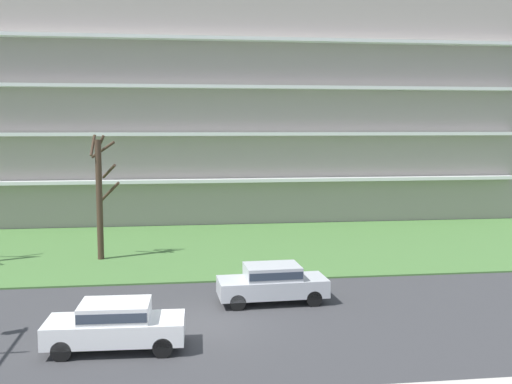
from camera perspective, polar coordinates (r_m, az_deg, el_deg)
ground at (r=22.45m, az=-5.20°, el=-12.44°), size 160.00×160.00×0.00m
grass_lawn_strip at (r=35.98m, az=-6.15°, el=-5.24°), size 80.00×16.00×0.08m
apartment_building at (r=48.43m, az=-6.67°, el=7.49°), size 51.23×11.27×16.54m
tree_left at (r=33.17m, az=-14.47°, el=-0.19°), size 1.59×1.38×6.73m
sedan_white_center_left at (r=20.36m, az=-13.11°, el=-11.98°), size 4.47×1.97×1.57m
sedan_silver_center_right at (r=24.88m, az=1.54°, el=-8.45°), size 4.47×1.98×1.57m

